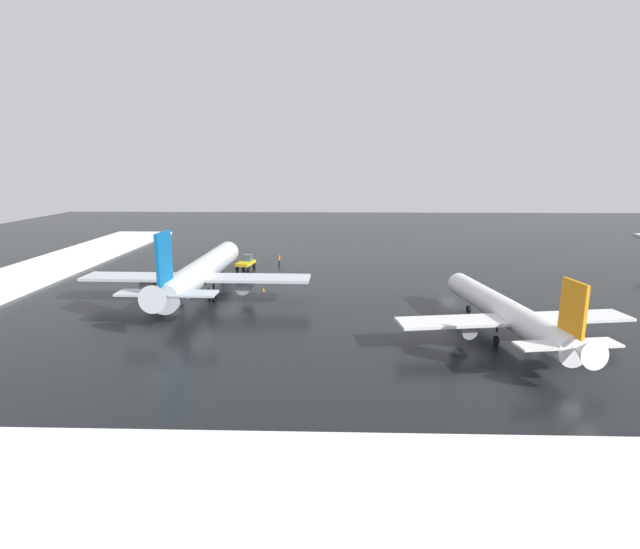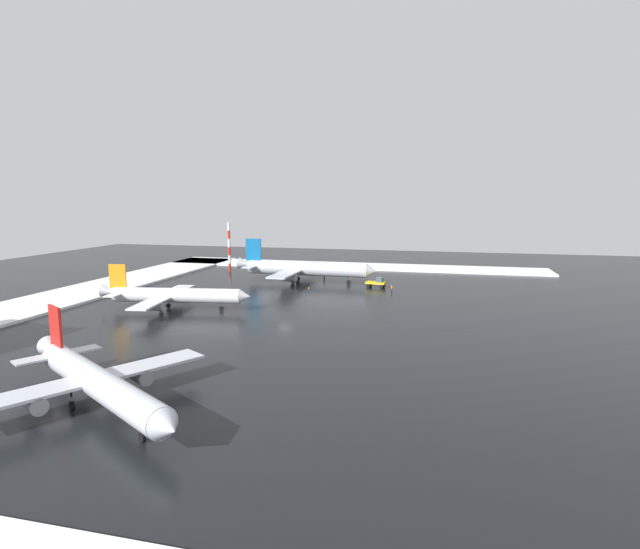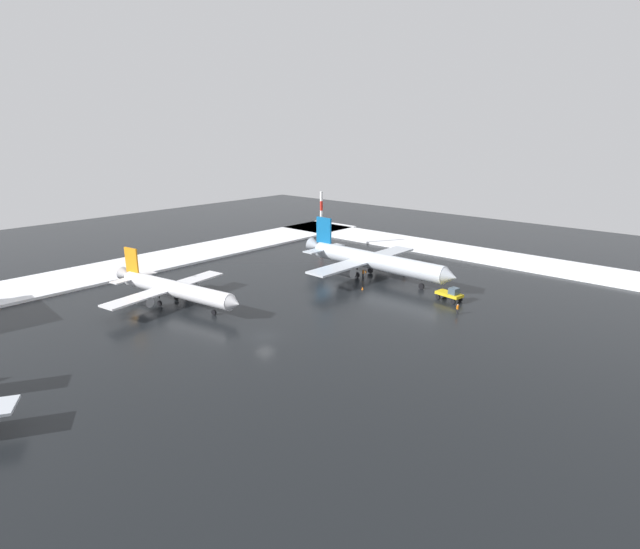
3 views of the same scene
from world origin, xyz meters
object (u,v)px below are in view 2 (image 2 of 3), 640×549
at_px(ground_crew_mid_apron, 392,288).
at_px(traffic_cone_wingtip_side, 351,277).
at_px(airplane_parked_starboard, 303,269).
at_px(ground_crew_by_nose_gear, 324,276).
at_px(airplane_foreground_jet, 96,382).
at_px(pushback_tug, 377,282).
at_px(antenna_mast, 229,247).
at_px(traffic_cone_near_nose, 294,280).
at_px(traffic_cone_mid_line, 309,287).
at_px(ground_crew_near_tug, 297,279).
at_px(airplane_far_rear, 173,295).

xyz_separation_m(ground_crew_mid_apron, traffic_cone_wingtip_side, (-18.36, -12.69, -0.70)).
height_order(airplane_parked_starboard, ground_crew_by_nose_gear, airplane_parked_starboard).
height_order(ground_crew_by_nose_gear, traffic_cone_wingtip_side, ground_crew_by_nose_gear).
height_order(airplane_foreground_jet, pushback_tug, airplane_foreground_jet).
xyz_separation_m(airplane_foreground_jet, pushback_tug, (-75.60, 18.09, -1.64)).
bearing_deg(antenna_mast, traffic_cone_wingtip_side, 84.55).
height_order(airplane_foreground_jet, antenna_mast, antenna_mast).
distance_m(traffic_cone_near_nose, traffic_cone_mid_line, 12.12).
bearing_deg(ground_crew_mid_apron, ground_crew_by_nose_gear, -70.62).
bearing_deg(ground_crew_near_tug, ground_crew_by_nose_gear, -50.05).
height_order(traffic_cone_near_nose, traffic_cone_wingtip_side, same).
relative_size(ground_crew_by_nose_gear, traffic_cone_near_nose, 3.11).
relative_size(pushback_tug, antenna_mast, 0.34).
height_order(ground_crew_near_tug, ground_crew_mid_apron, same).
xyz_separation_m(airplane_parked_starboard, ground_crew_mid_apron, (8.06, 22.79, -2.58)).
bearing_deg(antenna_mast, airplane_parked_starboard, 62.12).
bearing_deg(traffic_cone_near_nose, ground_crew_mid_apron, 68.52).
height_order(pushback_tug, antenna_mast, antenna_mast).
distance_m(traffic_cone_near_nose, traffic_cone_wingtip_side, 15.60).
xyz_separation_m(airplane_far_rear, traffic_cone_wingtip_side, (-46.22, 25.55, -2.56)).
distance_m(pushback_tug, traffic_cone_wingtip_side, 15.72).
bearing_deg(antenna_mast, ground_crew_by_nose_gear, 74.95).
xyz_separation_m(ground_crew_mid_apron, ground_crew_by_nose_gear, (-13.74, -18.79, 0.00)).
bearing_deg(airplane_parked_starboard, traffic_cone_wingtip_side, 46.72).
bearing_deg(airplane_parked_starboard, ground_crew_mid_apron, -18.30).
bearing_deg(ground_crew_by_nose_gear, airplane_parked_starboard, -92.96).
bearing_deg(ground_crew_near_tug, airplane_foreground_jet, 169.13).
bearing_deg(traffic_cone_wingtip_side, ground_crew_by_nose_gear, -52.89).
height_order(traffic_cone_near_nose, traffic_cone_mid_line, same).
distance_m(ground_crew_near_tug, traffic_cone_near_nose, 3.98).
height_order(ground_crew_by_nose_gear, traffic_cone_mid_line, ground_crew_by_nose_gear).
height_order(airplane_far_rear, ground_crew_near_tug, airplane_far_rear).
bearing_deg(pushback_tug, ground_crew_by_nose_gear, 159.02).
xyz_separation_m(antenna_mast, traffic_cone_mid_line, (21.65, 29.48, -6.81)).
bearing_deg(airplane_far_rear, airplane_foreground_jet, -77.83).
bearing_deg(antenna_mast, traffic_cone_near_nose, 63.06).
height_order(ground_crew_near_tug, traffic_cone_wingtip_side, ground_crew_near_tug).
distance_m(airplane_far_rear, ground_crew_near_tug, 37.44).
bearing_deg(traffic_cone_near_nose, traffic_cone_mid_line, 33.68).
bearing_deg(antenna_mast, ground_crew_mid_apron, 65.91).
distance_m(ground_crew_near_tug, ground_crew_by_nose_gear, 8.79).
distance_m(ground_crew_by_nose_gear, traffic_cone_wingtip_side, 7.68).
distance_m(ground_crew_near_tug, traffic_cone_mid_line, 8.26).
bearing_deg(ground_crew_near_tug, traffic_cone_mid_line, -156.10).
relative_size(ground_crew_by_nose_gear, traffic_cone_wingtip_side, 3.11).
relative_size(airplane_parked_starboard, pushback_tug, 7.40).
relative_size(pushback_tug, ground_crew_near_tug, 2.86).
height_order(ground_crew_mid_apron, traffic_cone_mid_line, ground_crew_mid_apron).
distance_m(airplane_foreground_jet, antenna_mast, 96.00).
height_order(antenna_mast, traffic_cone_wingtip_side, antenna_mast).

